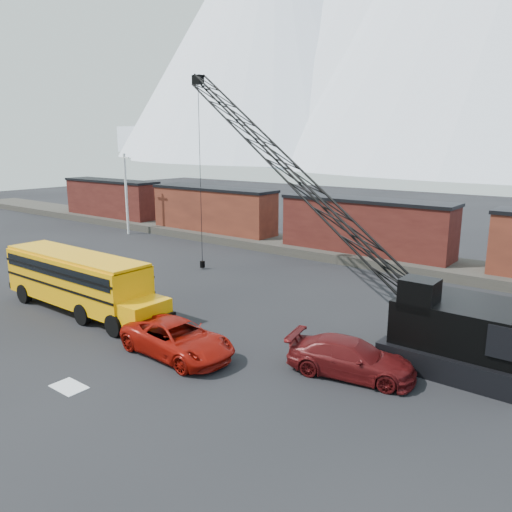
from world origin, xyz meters
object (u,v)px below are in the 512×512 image
at_px(school_bus, 80,280).
at_px(maroon_suv, 351,358).
at_px(red_pickup, 178,339).
at_px(crawler_crane, 287,169).

bearing_deg(school_bus, maroon_suv, 7.88).
relative_size(school_bus, maroon_suv, 2.29).
bearing_deg(red_pickup, crawler_crane, 6.59).
distance_m(school_bus, crawler_crane, 12.85).
xyz_separation_m(school_bus, maroon_suv, (15.25, 2.11, -1.06)).
bearing_deg(maroon_suv, school_bus, 85.99).
bearing_deg(school_bus, crawler_crane, 46.65).
bearing_deg(maroon_suv, crawler_crane, 38.16).
bearing_deg(school_bus, red_pickup, -5.37).
bearing_deg(crawler_crane, red_pickup, -86.35).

